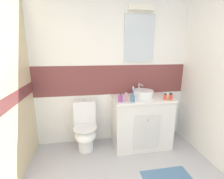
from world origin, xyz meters
TOP-DOWN VIEW (x-y plane):
  - wall_back_tiled at (0.01, 2.45)m, footprint 3.20×0.20m
  - vanity_cabinet at (0.44, 2.13)m, footprint 0.95×0.57m
  - sink_basin at (0.46, 2.16)m, footprint 0.34×0.38m
  - toilet at (-0.49, 2.16)m, footprint 0.37×0.50m
  - toothbrush_cup at (0.22, 1.93)m, footprint 0.07×0.07m
  - soap_dispenser at (0.04, 1.96)m, footprint 0.07×0.07m
  - perfume_flask_small at (0.74, 1.94)m, footprint 0.04×0.03m
  - lotion_bottle_short at (0.83, 1.93)m, footprint 0.06×0.06m
  - toothpaste_tube_upright at (0.13, 1.97)m, footprint 0.03×0.03m
  - bath_mat at (0.53, 1.31)m, footprint 0.62×0.36m

SIDE VIEW (x-z plane):
  - bath_mat at x=0.53m, z-range 0.00..0.01m
  - toilet at x=-0.49m, z-range -0.03..0.78m
  - vanity_cabinet at x=0.44m, z-range 0.00..0.85m
  - perfume_flask_small at x=0.74m, z-range 0.85..0.95m
  - lotion_bottle_short at x=0.83m, z-range 0.85..0.95m
  - soap_dispenser at x=0.04m, z-range 0.83..0.98m
  - sink_basin at x=0.46m, z-range 0.81..1.01m
  - toothbrush_cup at x=0.22m, z-range 0.80..1.03m
  - toothpaste_tube_upright at x=0.13m, z-range 0.85..1.01m
  - wall_back_tiled at x=0.01m, z-range 0.01..2.51m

